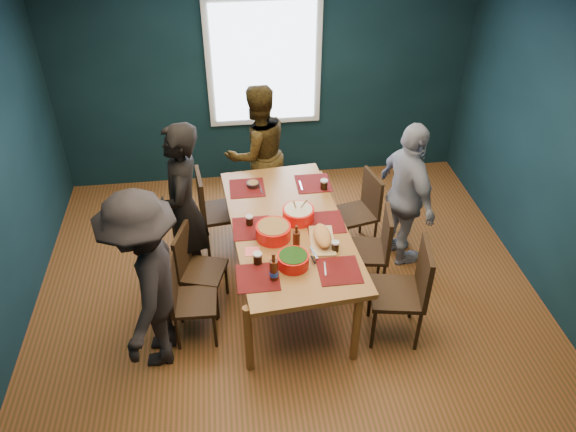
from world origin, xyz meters
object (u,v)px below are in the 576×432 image
at_px(bowl_dumpling, 298,214).
at_px(bowl_salad, 273,231).
at_px(chair_left_mid, 194,263).
at_px(person_back, 258,153).
at_px(person_right, 407,196).
at_px(chair_left_near, 185,296).
at_px(chair_right_near, 409,286).
at_px(chair_right_far, 363,206).
at_px(person_far_left, 183,209).
at_px(dining_table, 289,232).
at_px(chair_left_far, 212,206).
at_px(person_near_left, 146,283).
at_px(bowl_herbs, 293,260).
at_px(chair_right_mid, 375,245).
at_px(cutting_board, 322,237).

bearing_deg(bowl_dumpling, bowl_salad, -137.33).
xyz_separation_m(chair_left_mid, bowl_salad, (0.75, -0.06, 0.36)).
height_order(person_back, person_right, person_back).
xyz_separation_m(chair_left_near, chair_right_near, (1.96, -0.22, 0.09)).
height_order(chair_right_far, person_far_left, person_far_left).
xyz_separation_m(dining_table, chair_left_far, (-0.72, 0.75, -0.17)).
height_order(dining_table, person_near_left, person_near_left).
xyz_separation_m(chair_left_mid, person_right, (2.16, 0.43, 0.29)).
xyz_separation_m(chair_left_far, chair_right_far, (1.60, -0.14, -0.04)).
bearing_deg(bowl_salad, person_near_left, -153.85).
distance_m(chair_left_near, person_back, 2.07).
distance_m(person_near_left, bowl_herbs, 1.23).
xyz_separation_m(chair_right_near, person_near_left, (-2.22, 0.03, 0.26)).
height_order(person_far_left, person_right, person_far_left).
height_order(chair_left_far, bowl_salad, chair_left_far).
height_order(chair_right_near, bowl_dumpling, bowl_dumpling).
relative_size(chair_right_mid, cutting_board, 1.67).
relative_size(person_right, bowl_dumpling, 5.30).
relative_size(person_back, person_right, 1.01).
distance_m(person_near_left, cutting_board, 1.58).
xyz_separation_m(chair_right_far, chair_right_near, (0.09, -1.34, 0.08)).
bearing_deg(bowl_salad, dining_table, 44.68).
xyz_separation_m(chair_left_mid, person_near_left, (-0.34, -0.60, 0.35)).
height_order(chair_left_mid, person_far_left, person_far_left).
bearing_deg(cutting_board, chair_left_far, 138.89).
xyz_separation_m(chair_left_mid, person_back, (0.73, 1.47, 0.30)).
bearing_deg(bowl_herbs, person_right, 35.11).
xyz_separation_m(person_back, person_right, (1.42, -1.04, -0.01)).
height_order(chair_right_mid, person_back, person_back).
height_order(person_right, bowl_herbs, person_right).
xyz_separation_m(person_near_left, bowl_herbs, (1.22, 0.13, 0.00)).
height_order(person_far_left, person_near_left, person_far_left).
xyz_separation_m(chair_left_near, bowl_salad, (0.83, 0.35, 0.37)).
relative_size(chair_right_far, bowl_dumpling, 2.93).
relative_size(chair_right_mid, chair_right_near, 0.89).
bearing_deg(chair_left_near, chair_right_near, -4.19).
bearing_deg(chair_left_mid, chair_left_near, -83.40).
distance_m(chair_left_near, bowl_herbs, 1.02).
distance_m(chair_left_mid, cutting_board, 1.24).
relative_size(person_right, bowl_herbs, 5.81).
distance_m(dining_table, chair_right_far, 1.09).
bearing_deg(dining_table, chair_left_far, 129.27).
bearing_deg(bowl_herbs, chair_right_near, -9.16).
relative_size(chair_right_near, person_right, 0.64).
height_order(chair_right_mid, bowl_herbs, bowl_herbs).
distance_m(person_far_left, cutting_board, 1.36).
bearing_deg(chair_left_far, chair_left_near, -108.78).
bearing_deg(chair_left_near, person_right, 22.82).
bearing_deg(person_right, chair_right_far, 39.27).
relative_size(dining_table, chair_right_mid, 2.41).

